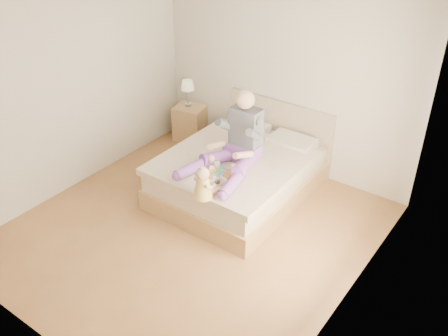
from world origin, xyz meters
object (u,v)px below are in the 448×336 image
Objects in this scene: tray at (216,173)px; nightstand at (190,123)px; baby at (203,185)px; bed at (241,172)px; adult at (236,144)px.

nightstand is at bearing 150.48° from tray.
baby is at bearing -58.49° from tray.
nightstand is 2.63m from baby.
adult is at bearing -70.74° from bed.
baby reaches higher than tray.
bed is 3.82× the size of nightstand.
baby is (0.16, -0.45, 0.13)m from tray.
adult reaches higher than nightstand.
adult reaches higher than bed.
adult reaches higher than baby.
tray is at bearing -94.15° from adult.
bed is 1.74m from nightstand.
baby is at bearing -78.79° from bed.
baby is (0.22, -1.09, 0.45)m from bed.
nightstand is 2.19m from tray.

